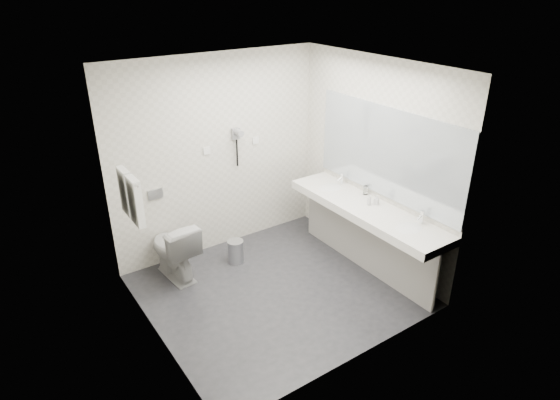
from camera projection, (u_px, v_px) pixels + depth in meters
floor at (277, 290)px, 5.47m from camera, size 2.80×2.80×0.00m
ceiling at (276, 68)px, 4.40m from camera, size 2.80×2.80×0.00m
wall_back at (218, 156)px, 5.90m from camera, size 2.80×0.00×2.80m
wall_front at (363, 244)px, 3.97m from camera, size 2.80×0.00×2.80m
wall_left at (146, 228)px, 4.22m from camera, size 0.00×2.60×2.60m
wall_right at (374, 164)px, 5.65m from camera, size 0.00×2.60×2.60m
vanity_counter at (366, 210)px, 5.55m from camera, size 0.55×2.20×0.10m
vanity_panel at (364, 241)px, 5.75m from camera, size 0.03×2.15×0.75m
vanity_post_near at (436, 281)px, 4.99m from camera, size 0.06×0.06×0.75m
vanity_post_far at (313, 209)px, 6.54m from camera, size 0.06×0.06×0.75m
mirror at (387, 153)px, 5.41m from camera, size 0.02×2.20×1.05m
basin_near at (409, 229)px, 5.05m from camera, size 0.40×0.31×0.05m
basin_far at (330, 188)px, 6.02m from camera, size 0.40×0.31×0.05m
faucet_near at (422, 217)px, 5.11m from camera, size 0.04×0.04×0.15m
faucet_far at (342, 179)px, 6.08m from camera, size 0.04×0.04×0.15m
soap_bottle_a at (376, 200)px, 5.55m from camera, size 0.07×0.07×0.12m
soap_bottle_c at (369, 200)px, 5.53m from camera, size 0.05×0.05×0.13m
glass_left at (366, 190)px, 5.80m from camera, size 0.08×0.08×0.11m
toilet at (174, 249)px, 5.58m from camera, size 0.48×0.76×0.74m
flush_plate at (155, 194)px, 5.59m from camera, size 0.18×0.02×0.12m
pedal_bin at (236, 252)px, 5.96m from camera, size 0.24×0.24×0.28m
bin_lid at (235, 241)px, 5.89m from camera, size 0.20×0.20×0.02m
towel_rail at (127, 176)px, 4.53m from camera, size 0.02×0.62×0.02m
towel_near at (136, 202)px, 4.52m from camera, size 0.07×0.24×0.48m
towel_far at (126, 192)px, 4.73m from camera, size 0.07×0.24×0.48m
dryer_cradle at (236, 134)px, 5.90m from camera, size 0.10×0.04×0.14m
dryer_barrel at (238, 133)px, 5.84m from camera, size 0.08×0.14×0.08m
dryer_cord at (237, 153)px, 6.00m from camera, size 0.02×0.02×0.35m
switch_plate_a at (207, 151)px, 5.78m from camera, size 0.09×0.02×0.09m
switch_plate_b at (256, 140)px, 6.13m from camera, size 0.09×0.02×0.09m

